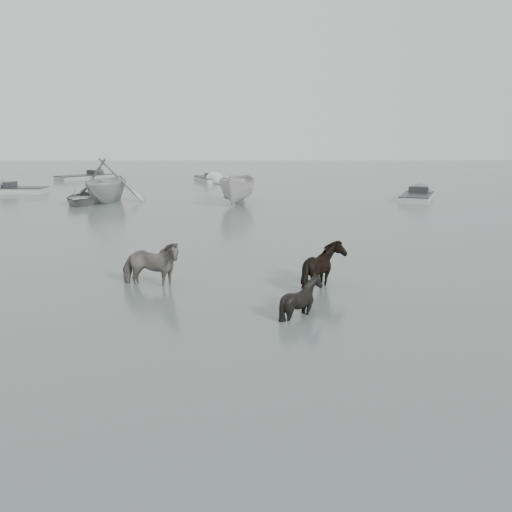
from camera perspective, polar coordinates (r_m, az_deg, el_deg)
name	(u,v)px	position (r m, az deg, el deg)	size (l,w,h in m)	color
ground	(259,318)	(12.49, 0.31, -6.20)	(140.00, 140.00, 0.00)	#4A5853
pony_pinto	(150,259)	(15.10, -10.54, -0.33)	(0.77, 1.69, 1.43)	black
pony_dark	(325,262)	(14.69, 6.90, -0.57)	(1.41, 1.21, 1.42)	black
pony_black	(301,289)	(12.54, 4.57, -3.29)	(0.97, 1.09, 1.20)	black
rowboat_lead	(85,195)	(33.83, -16.68, 5.84)	(3.12, 4.36, 0.90)	#A5A6A1
rowboat_trail	(106,179)	(34.26, -14.76, 7.49)	(4.32, 5.01, 2.64)	#ADB0AE
boat_small	(238,188)	(32.07, -1.81, 6.79)	(1.71, 4.55, 1.76)	#BBBAB6
skiff_port	(417,194)	(35.11, 15.82, 5.99)	(5.69, 1.60, 0.75)	#A2A4A2
skiff_outer	(19,187)	(40.89, -22.61, 6.35)	(4.76, 1.60, 0.75)	#AAAAA5
skiff_mid	(210,177)	(46.86, -4.64, 7.89)	(5.86, 1.60, 0.75)	#B1B3B1
skiff_far	(85,175)	(51.04, -16.76, 7.77)	(6.81, 1.60, 0.75)	gray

